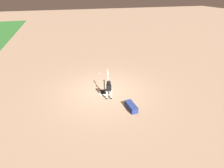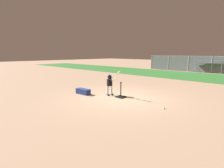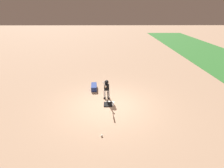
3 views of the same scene
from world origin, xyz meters
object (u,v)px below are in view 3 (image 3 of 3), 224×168
(baseball, at_px, (102,136))
(equipment_bag, at_px, (94,87))
(batting_tee, at_px, (108,103))
(batter_child, at_px, (106,87))

(baseball, distance_m, equipment_bag, 4.31)
(baseball, height_order, equipment_bag, equipment_bag)
(baseball, bearing_deg, batting_tee, 174.83)
(batting_tee, height_order, baseball, batting_tee)
(batter_child, distance_m, baseball, 3.12)
(baseball, relative_size, equipment_bag, 0.09)
(batting_tee, xyz_separation_m, baseball, (2.39, -0.22, -0.06))
(batting_tee, height_order, batter_child, batter_child)
(baseball, bearing_deg, batter_child, 177.40)
(batter_child, xyz_separation_m, equipment_bag, (-1.22, -0.78, -0.54))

